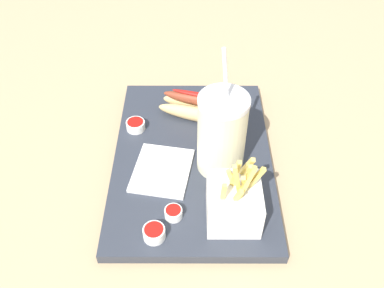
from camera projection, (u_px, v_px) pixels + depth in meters
name	position (u px, v px, depth m)	size (l,w,h in m)	color
ground_plane	(192.00, 165.00, 0.84)	(2.40, 2.40, 0.02)	tan
food_tray	(192.00, 158.00, 0.83)	(0.45, 0.31, 0.02)	#2D333D
soda_cup	(221.00, 134.00, 0.74)	(0.09, 0.09, 0.25)	beige
fries_basket	(233.00, 202.00, 0.69)	(0.09, 0.09, 0.14)	white
hot_dog_1	(201.00, 108.00, 0.88)	(0.11, 0.19, 0.06)	#DBB775
ketchup_cup_1	(153.00, 233.00, 0.68)	(0.04, 0.04, 0.02)	white
ketchup_cup_2	(173.00, 213.00, 0.71)	(0.03, 0.03, 0.02)	white
ketchup_cup_3	(135.00, 125.00, 0.86)	(0.04, 0.04, 0.02)	white
napkin_stack	(162.00, 170.00, 0.79)	(0.12, 0.10, 0.01)	white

